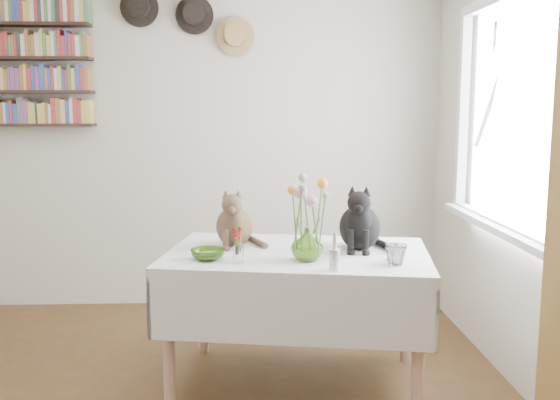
{
  "coord_description": "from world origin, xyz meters",
  "views": [
    {
      "loc": [
        0.57,
        -2.54,
        1.52
      ],
      "look_at": [
        0.71,
        0.66,
        1.05
      ],
      "focal_mm": 40.0,
      "sensor_mm": 36.0,
      "label": 1
    }
  ],
  "objects_px": {
    "dining_table": "(297,285)",
    "bookshelf_unit": "(22,64)",
    "tabby_cat": "(234,216)",
    "flower_vase": "(307,244)",
    "black_cat": "(360,215)"
  },
  "relations": [
    {
      "from": "dining_table",
      "to": "bookshelf_unit",
      "type": "height_order",
      "value": "bookshelf_unit"
    },
    {
      "from": "dining_table",
      "to": "bookshelf_unit",
      "type": "distance_m",
      "value": 2.69
    },
    {
      "from": "dining_table",
      "to": "tabby_cat",
      "type": "xyz_separation_m",
      "value": [
        -0.35,
        0.18,
        0.35
      ]
    },
    {
      "from": "flower_vase",
      "to": "tabby_cat",
      "type": "bearing_deg",
      "value": 135.07
    },
    {
      "from": "dining_table",
      "to": "flower_vase",
      "type": "xyz_separation_m",
      "value": [
        0.03,
        -0.2,
        0.27
      ]
    },
    {
      "from": "tabby_cat",
      "to": "bookshelf_unit",
      "type": "height_order",
      "value": "bookshelf_unit"
    },
    {
      "from": "black_cat",
      "to": "bookshelf_unit",
      "type": "xyz_separation_m",
      "value": [
        -2.26,
        1.34,
        0.9
      ]
    },
    {
      "from": "dining_table",
      "to": "black_cat",
      "type": "distance_m",
      "value": 0.51
    },
    {
      "from": "dining_table",
      "to": "bookshelf_unit",
      "type": "bearing_deg",
      "value": 143.8
    },
    {
      "from": "dining_table",
      "to": "tabby_cat",
      "type": "height_order",
      "value": "tabby_cat"
    },
    {
      "from": "dining_table",
      "to": "flower_vase",
      "type": "bearing_deg",
      "value": -80.64
    },
    {
      "from": "dining_table",
      "to": "tabby_cat",
      "type": "distance_m",
      "value": 0.53
    },
    {
      "from": "tabby_cat",
      "to": "flower_vase",
      "type": "xyz_separation_m",
      "value": [
        0.38,
        -0.38,
        -0.09
      ]
    },
    {
      "from": "bookshelf_unit",
      "to": "dining_table",
      "type": "bearing_deg",
      "value": -36.2
    },
    {
      "from": "tabby_cat",
      "to": "flower_vase",
      "type": "relative_size",
      "value": 2.01
    }
  ]
}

